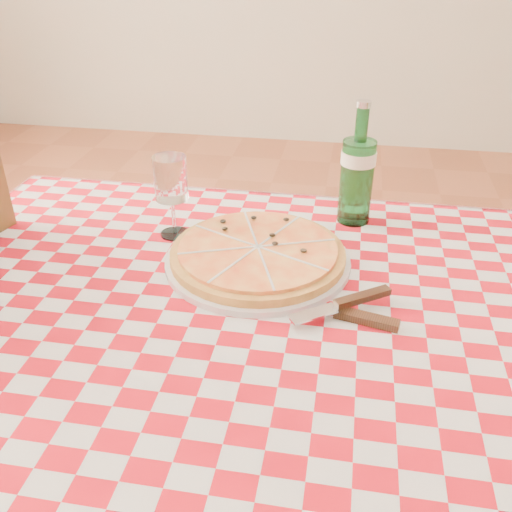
{
  "coord_description": "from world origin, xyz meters",
  "views": [
    {
      "loc": [
        0.12,
        -0.75,
        1.31
      ],
      "look_at": [
        -0.02,
        0.06,
        0.82
      ],
      "focal_mm": 40.0,
      "sensor_mm": 36.0,
      "label": 1
    }
  ],
  "objects_px": {
    "dining_table": "(261,353)",
    "water_bottle": "(358,164)",
    "wine_glass": "(172,197)",
    "pizza_plate": "(258,253)"
  },
  "relations": [
    {
      "from": "pizza_plate",
      "to": "wine_glass",
      "type": "relative_size",
      "value": 2.06
    },
    {
      "from": "dining_table",
      "to": "wine_glass",
      "type": "relative_size",
      "value": 7.27
    },
    {
      "from": "pizza_plate",
      "to": "water_bottle",
      "type": "bearing_deg",
      "value": 51.11
    },
    {
      "from": "dining_table",
      "to": "wine_glass",
      "type": "xyz_separation_m",
      "value": [
        -0.21,
        0.22,
        0.18
      ]
    },
    {
      "from": "water_bottle",
      "to": "dining_table",
      "type": "bearing_deg",
      "value": -111.93
    },
    {
      "from": "pizza_plate",
      "to": "wine_glass",
      "type": "distance_m",
      "value": 0.21
    },
    {
      "from": "water_bottle",
      "to": "wine_glass",
      "type": "relative_size",
      "value": 1.53
    },
    {
      "from": "dining_table",
      "to": "pizza_plate",
      "type": "height_order",
      "value": "pizza_plate"
    },
    {
      "from": "dining_table",
      "to": "water_bottle",
      "type": "xyz_separation_m",
      "value": [
        0.14,
        0.34,
        0.22
      ]
    },
    {
      "from": "pizza_plate",
      "to": "water_bottle",
      "type": "relative_size",
      "value": 1.35
    }
  ]
}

